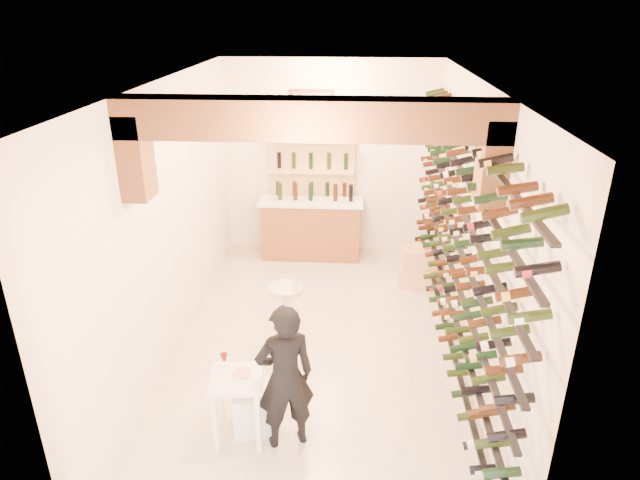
# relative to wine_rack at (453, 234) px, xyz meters

# --- Properties ---
(ground) EXTENTS (6.00, 6.00, 0.00)m
(ground) POSITION_rel_wine_rack_xyz_m (-1.53, 0.00, -1.55)
(ground) COLOR beige
(ground) RESTS_ON ground
(room_shell) EXTENTS (3.52, 6.02, 3.21)m
(room_shell) POSITION_rel_wine_rack_xyz_m (-1.53, -0.26, 0.70)
(room_shell) COLOR white
(room_shell) RESTS_ON ground
(wine_rack) EXTENTS (0.32, 5.70, 2.56)m
(wine_rack) POSITION_rel_wine_rack_xyz_m (0.00, 0.00, 0.00)
(wine_rack) COLOR black
(wine_rack) RESTS_ON ground
(back_counter) EXTENTS (1.70, 0.62, 1.29)m
(back_counter) POSITION_rel_wine_rack_xyz_m (-1.83, 2.65, -1.02)
(back_counter) COLOR brown
(back_counter) RESTS_ON ground
(back_shelving) EXTENTS (1.40, 0.31, 2.73)m
(back_shelving) POSITION_rel_wine_rack_xyz_m (-1.83, 2.89, -0.38)
(back_shelving) COLOR #DCB87B
(back_shelving) RESTS_ON ground
(tasting_table) EXTENTS (0.54, 0.54, 0.87)m
(tasting_table) POSITION_rel_wine_rack_xyz_m (-2.20, -1.66, -0.96)
(tasting_table) COLOR white
(tasting_table) RESTS_ON ground
(white_stool) EXTENTS (0.44, 0.44, 0.47)m
(white_stool) POSITION_rel_wine_rack_xyz_m (-2.09, -1.54, -1.31)
(white_stool) COLOR white
(white_stool) RESTS_ON ground
(person) EXTENTS (0.65, 0.54, 1.52)m
(person) POSITION_rel_wine_rack_xyz_m (-1.73, -1.70, -0.79)
(person) COLOR black
(person) RESTS_ON ground
(chrome_barstool) EXTENTS (0.44, 0.44, 0.85)m
(chrome_barstool) POSITION_rel_wine_rack_xyz_m (-1.92, -0.10, -1.05)
(chrome_barstool) COLOR silver
(chrome_barstool) RESTS_ON ground
(crate_lower) EXTENTS (0.59, 0.47, 0.32)m
(crate_lower) POSITION_rel_wine_rack_xyz_m (-0.13, 1.68, -1.39)
(crate_lower) COLOR tan
(crate_lower) RESTS_ON ground
(crate_upper) EXTENTS (0.50, 0.35, 0.29)m
(crate_upper) POSITION_rel_wine_rack_xyz_m (-0.13, 1.68, -1.08)
(crate_upper) COLOR tan
(crate_upper) RESTS_ON crate_lower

